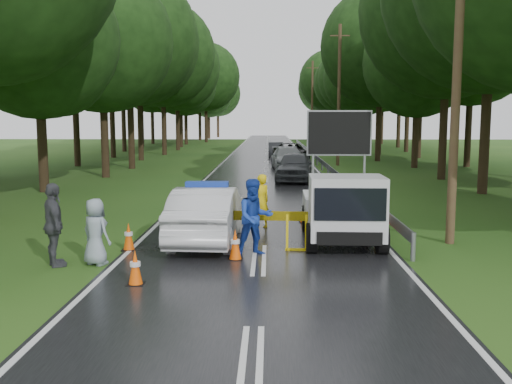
{
  "coord_description": "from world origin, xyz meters",
  "views": [
    {
      "loc": [
        0.25,
        -13.45,
        3.41
      ],
      "look_at": [
        -0.14,
        2.8,
        1.3
      ],
      "focal_mm": 40.0,
      "sensor_mm": 36.0,
      "label": 1
    }
  ],
  "objects_px": {
    "police_sedan": "(207,215)",
    "queue_car_second": "(288,158)",
    "queue_car_third": "(291,153)",
    "barrier": "(259,221)",
    "civilian": "(255,217)",
    "queue_car_fourth": "(276,149)",
    "work_truck": "(342,208)",
    "officer": "(261,202)",
    "queue_car_first": "(295,166)"
  },
  "relations": [
    {
      "from": "work_truck",
      "to": "queue_car_second",
      "type": "xyz_separation_m",
      "value": [
        -0.75,
        22.88,
        -0.23
      ]
    },
    {
      "from": "work_truck",
      "to": "queue_car_first",
      "type": "relative_size",
      "value": 0.96
    },
    {
      "from": "police_sedan",
      "to": "queue_car_third",
      "type": "distance_m",
      "value": 29.13
    },
    {
      "from": "police_sedan",
      "to": "queue_car_third",
      "type": "xyz_separation_m",
      "value": [
        3.35,
        28.94,
        -0.02
      ]
    },
    {
      "from": "barrier",
      "to": "officer",
      "type": "relative_size",
      "value": 1.48
    },
    {
      "from": "officer",
      "to": "queue_car_fourth",
      "type": "bearing_deg",
      "value": -129.2
    },
    {
      "from": "police_sedan",
      "to": "queue_car_second",
      "type": "bearing_deg",
      "value": -95.37
    },
    {
      "from": "officer",
      "to": "queue_car_first",
      "type": "xyz_separation_m",
      "value": [
        1.66,
        13.62,
        -0.05
      ]
    },
    {
      "from": "police_sedan",
      "to": "civilian",
      "type": "relative_size",
      "value": 2.46
    },
    {
      "from": "civilian",
      "to": "queue_car_third",
      "type": "relative_size",
      "value": 0.36
    },
    {
      "from": "police_sedan",
      "to": "barrier",
      "type": "xyz_separation_m",
      "value": [
        1.43,
        -0.91,
        0.01
      ]
    },
    {
      "from": "work_truck",
      "to": "officer",
      "type": "height_order",
      "value": "work_truck"
    },
    {
      "from": "queue_car_second",
      "to": "police_sedan",
      "type": "bearing_deg",
      "value": -101.51
    },
    {
      "from": "queue_car_fourth",
      "to": "barrier",
      "type": "bearing_deg",
      "value": -91.25
    },
    {
      "from": "work_truck",
      "to": "queue_car_first",
      "type": "bearing_deg",
      "value": 93.42
    },
    {
      "from": "barrier",
      "to": "civilian",
      "type": "height_order",
      "value": "civilian"
    },
    {
      "from": "police_sedan",
      "to": "queue_car_first",
      "type": "bearing_deg",
      "value": -99.26
    },
    {
      "from": "police_sedan",
      "to": "work_truck",
      "type": "relative_size",
      "value": 1.04
    },
    {
      "from": "barrier",
      "to": "officer",
      "type": "xyz_separation_m",
      "value": [
        0.0,
        2.97,
        0.06
      ]
    },
    {
      "from": "barrier",
      "to": "queue_car_second",
      "type": "relative_size",
      "value": 0.49
    },
    {
      "from": "work_truck",
      "to": "queue_car_third",
      "type": "bearing_deg",
      "value": 91.93
    },
    {
      "from": "civilian",
      "to": "queue_car_second",
      "type": "xyz_separation_m",
      "value": [
        1.6,
        24.35,
        -0.22
      ]
    },
    {
      "from": "police_sedan",
      "to": "barrier",
      "type": "height_order",
      "value": "police_sedan"
    },
    {
      "from": "police_sedan",
      "to": "civilian",
      "type": "distance_m",
      "value": 1.95
    },
    {
      "from": "work_truck",
      "to": "queue_car_first",
      "type": "distance_m",
      "value": 15.64
    },
    {
      "from": "queue_car_fourth",
      "to": "queue_car_second",
      "type": "bearing_deg",
      "value": -86.92
    },
    {
      "from": "police_sedan",
      "to": "civilian",
      "type": "bearing_deg",
      "value": 135.42
    },
    {
      "from": "work_truck",
      "to": "queue_car_second",
      "type": "relative_size",
      "value": 0.89
    },
    {
      "from": "work_truck",
      "to": "civilian",
      "type": "bearing_deg",
      "value": -146.78
    },
    {
      "from": "civilian",
      "to": "queue_car_first",
      "type": "bearing_deg",
      "value": 64.56
    },
    {
      "from": "queue_car_first",
      "to": "queue_car_second",
      "type": "xyz_separation_m",
      "value": [
        -0.16,
        7.26,
        -0.07
      ]
    },
    {
      "from": "barrier",
      "to": "queue_car_second",
      "type": "bearing_deg",
      "value": 89.52
    },
    {
      "from": "work_truck",
      "to": "queue_car_second",
      "type": "distance_m",
      "value": 22.9
    },
    {
      "from": "work_truck",
      "to": "civilian",
      "type": "distance_m",
      "value": 2.77
    },
    {
      "from": "civilian",
      "to": "queue_car_fourth",
      "type": "relative_size",
      "value": 0.5
    },
    {
      "from": "police_sedan",
      "to": "queue_car_third",
      "type": "height_order",
      "value": "police_sedan"
    },
    {
      "from": "civilian",
      "to": "queue_car_fourth",
      "type": "distance_m",
      "value": 37.07
    },
    {
      "from": "barrier",
      "to": "queue_car_fourth",
      "type": "height_order",
      "value": "queue_car_fourth"
    },
    {
      "from": "queue_car_first",
      "to": "queue_car_third",
      "type": "relative_size",
      "value": 0.88
    },
    {
      "from": "barrier",
      "to": "civilian",
      "type": "relative_size",
      "value": 1.31
    },
    {
      "from": "police_sedan",
      "to": "officer",
      "type": "relative_size",
      "value": 2.78
    },
    {
      "from": "barrier",
      "to": "queue_car_first",
      "type": "distance_m",
      "value": 16.67
    },
    {
      "from": "queue_car_third",
      "to": "barrier",
      "type": "bearing_deg",
      "value": -97.87
    },
    {
      "from": "police_sedan",
      "to": "queue_car_fourth",
      "type": "xyz_separation_m",
      "value": [
        2.27,
        35.64,
        -0.14
      ]
    },
    {
      "from": "officer",
      "to": "queue_car_fourth",
      "type": "xyz_separation_m",
      "value": [
        0.83,
        33.58,
        -0.22
      ]
    },
    {
      "from": "officer",
      "to": "queue_car_third",
      "type": "xyz_separation_m",
      "value": [
        1.91,
        26.88,
        -0.1
      ]
    },
    {
      "from": "civilian",
      "to": "queue_car_first",
      "type": "relative_size",
      "value": 0.41
    },
    {
      "from": "civilian",
      "to": "queue_car_fourth",
      "type": "bearing_deg",
      "value": 69.02
    },
    {
      "from": "queue_car_third",
      "to": "queue_car_fourth",
      "type": "distance_m",
      "value": 6.79
    },
    {
      "from": "queue_car_second",
      "to": "queue_car_third",
      "type": "distance_m",
      "value": 6.01
    }
  ]
}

